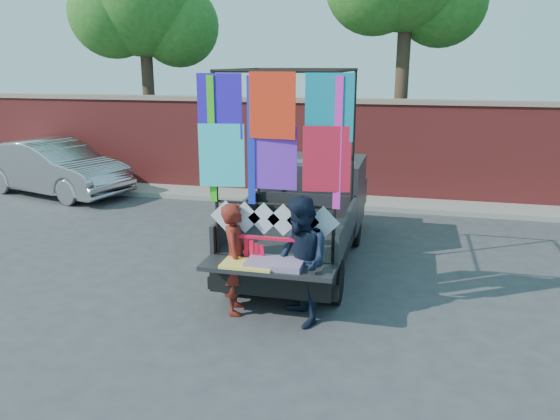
% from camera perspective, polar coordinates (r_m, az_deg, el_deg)
% --- Properties ---
extents(ground, '(90.00, 90.00, 0.00)m').
position_cam_1_polar(ground, '(8.20, 2.73, -10.14)').
color(ground, '#38383A').
rests_on(ground, ground).
extents(brick_wall, '(30.00, 0.45, 2.61)m').
position_cam_1_polar(brick_wall, '(14.51, 8.13, 6.38)').
color(brick_wall, maroon).
rests_on(brick_wall, ground).
extents(curb, '(30.00, 1.20, 0.12)m').
position_cam_1_polar(curb, '(14.08, 7.65, 0.87)').
color(curb, gray).
rests_on(curb, ground).
extents(tree_left, '(4.20, 3.30, 7.05)m').
position_cam_1_polar(tree_left, '(17.37, -14.16, 20.06)').
color(tree_left, '#38281C').
rests_on(tree_left, ground).
extents(pickup_truck, '(2.16, 5.43, 3.42)m').
position_cam_1_polar(pickup_truck, '(10.21, 3.06, 0.14)').
color(pickup_truck, black).
rests_on(pickup_truck, ground).
extents(sedan, '(4.76, 2.74, 1.49)m').
position_cam_1_polar(sedan, '(16.09, -22.52, 4.12)').
color(sedan, '#A4A5AB').
rests_on(sedan, ground).
extents(woman, '(0.51, 0.66, 1.62)m').
position_cam_1_polar(woman, '(7.79, -4.67, -5.09)').
color(woman, maroon).
rests_on(woman, ground).
extents(man, '(1.04, 1.10, 1.78)m').
position_cam_1_polar(man, '(7.42, 2.19, -5.44)').
color(man, black).
rests_on(man, ground).
extents(streamer_bundle, '(0.96, 0.06, 0.66)m').
position_cam_1_polar(streamer_bundle, '(7.56, -2.13, -4.32)').
color(streamer_bundle, red).
rests_on(streamer_bundle, ground).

